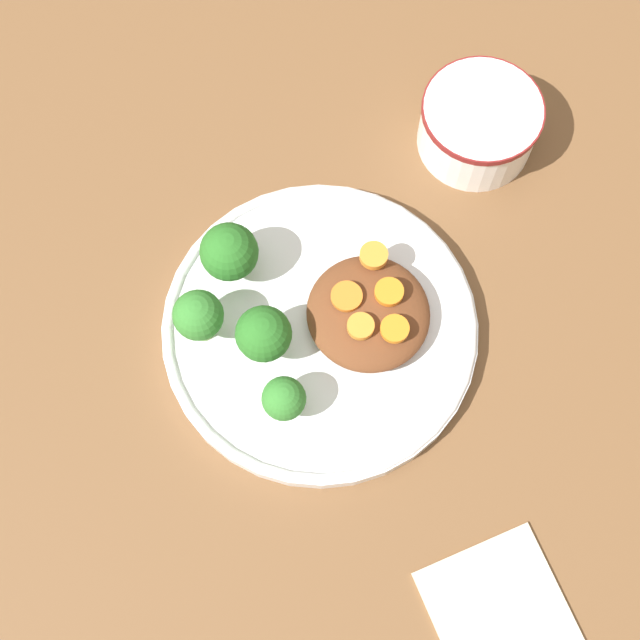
{
  "coord_description": "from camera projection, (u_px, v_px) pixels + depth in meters",
  "views": [
    {
      "loc": [
        -0.19,
        0.13,
        0.69
      ],
      "look_at": [
        0.0,
        0.0,
        0.03
      ],
      "focal_mm": 50.0,
      "sensor_mm": 36.0,
      "label": 1
    }
  ],
  "objects": [
    {
      "name": "carrot_slice_4",
      "position": [
        395.0,
        329.0,
        0.68
      ],
      "size": [
        0.02,
        0.02,
        0.01
      ],
      "primitive_type": "cylinder",
      "color": "orange",
      "rests_on": "stew_mound"
    },
    {
      "name": "dip_bowl",
      "position": [
        479.0,
        123.0,
        0.76
      ],
      "size": [
        0.1,
        0.1,
        0.05
      ],
      "color": "white",
      "rests_on": "ground_plane"
    },
    {
      "name": "broccoli_floret_3",
      "position": [
        284.0,
        399.0,
        0.66
      ],
      "size": [
        0.03,
        0.03,
        0.04
      ],
      "color": "#7FA85B",
      "rests_on": "plate"
    },
    {
      "name": "carrot_slice_0",
      "position": [
        361.0,
        326.0,
        0.68
      ],
      "size": [
        0.02,
        0.02,
        0.01
      ],
      "primitive_type": "cylinder",
      "color": "orange",
      "rests_on": "stew_mound"
    },
    {
      "name": "ground_plane",
      "position": [
        320.0,
        333.0,
        0.73
      ],
      "size": [
        4.0,
        4.0,
        0.0
      ],
      "primitive_type": "plane",
      "color": "brown"
    },
    {
      "name": "broccoli_floret_0",
      "position": [
        264.0,
        334.0,
        0.67
      ],
      "size": [
        0.04,
        0.04,
        0.06
      ],
      "color": "#759E51",
      "rests_on": "plate"
    },
    {
      "name": "carrot_slice_3",
      "position": [
        389.0,
        292.0,
        0.69
      ],
      "size": [
        0.02,
        0.02,
        0.01
      ],
      "primitive_type": "cylinder",
      "color": "orange",
      "rests_on": "stew_mound"
    },
    {
      "name": "broccoli_floret_1",
      "position": [
        229.0,
        253.0,
        0.69
      ],
      "size": [
        0.05,
        0.05,
        0.06
      ],
      "color": "#7FA85B",
      "rests_on": "plate"
    },
    {
      "name": "plate",
      "position": [
        320.0,
        328.0,
        0.72
      ],
      "size": [
        0.25,
        0.25,
        0.02
      ],
      "color": "white",
      "rests_on": "ground_plane"
    },
    {
      "name": "stew_mound",
      "position": [
        368.0,
        313.0,
        0.7
      ],
      "size": [
        0.1,
        0.1,
        0.03
      ],
      "primitive_type": "ellipsoid",
      "color": "brown",
      "rests_on": "plate"
    },
    {
      "name": "carrot_slice_1",
      "position": [
        345.0,
        294.0,
        0.69
      ],
      "size": [
        0.02,
        0.02,
        0.0
      ],
      "primitive_type": "cylinder",
      "color": "orange",
      "rests_on": "stew_mound"
    },
    {
      "name": "broccoli_floret_2",
      "position": [
        199.0,
        316.0,
        0.68
      ],
      "size": [
        0.04,
        0.04,
        0.06
      ],
      "color": "#759E51",
      "rests_on": "plate"
    },
    {
      "name": "carrot_slice_2",
      "position": [
        374.0,
        255.0,
        0.7
      ],
      "size": [
        0.02,
        0.02,
        0.01
      ],
      "primitive_type": "cylinder",
      "color": "orange",
      "rests_on": "stew_mound"
    }
  ]
}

